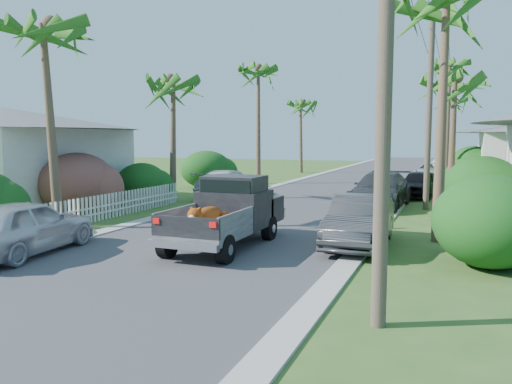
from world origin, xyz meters
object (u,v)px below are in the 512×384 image
at_px(parked_car_rn, 360,221).
at_px(utility_pole_a, 385,50).
at_px(palm_r_d, 454,100).
at_px(house_left, 3,161).
at_px(palm_l_c, 258,69).
at_px(parked_car_rd, 430,171).
at_px(palm_r_b, 455,79).
at_px(utility_pole_b, 429,106).
at_px(utility_pole_d, 444,124).
at_px(palm_l_d, 301,102).
at_px(parked_car_ln, 24,227).
at_px(palm_l_b, 172,80).
at_px(palm_r_c, 450,64).
at_px(parked_car_lf, 228,184).
at_px(parked_car_rm, 380,190).
at_px(parked_car_rf, 419,184).
at_px(utility_pole_c, 439,118).
at_px(pickup_truck, 231,211).
at_px(palm_l_a, 46,26).

height_order(parked_car_rn, utility_pole_a, utility_pole_a).
distance_m(palm_r_d, house_left, 38.61).
relative_size(palm_l_c, house_left, 1.02).
xyz_separation_m(parked_car_rn, parked_car_rd, (0.82, 26.12, -0.12)).
distance_m(palm_r_b, utility_pole_b, 2.61).
bearing_deg(utility_pole_d, palm_l_d, -143.36).
bearing_deg(palm_r_d, parked_car_ln, -104.82).
relative_size(palm_l_b, palm_r_c, 0.79).
height_order(parked_car_lf, palm_r_c, palm_r_c).
xyz_separation_m(parked_car_lf, utility_pole_b, (10.21, -1.02, 3.87)).
relative_size(parked_car_rm, house_left, 0.61).
relative_size(palm_l_d, house_left, 0.86).
relative_size(parked_car_rf, utility_pole_c, 0.47).
distance_m(parked_car_lf, palm_l_d, 20.86).
distance_m(palm_l_c, palm_r_d, 21.95).
bearing_deg(house_left, utility_pole_c, 48.47).
relative_size(parked_car_rn, palm_l_d, 0.58).
xyz_separation_m(pickup_truck, palm_l_d, (-7.03, 30.94, 5.43)).
xyz_separation_m(parked_car_rn, palm_l_c, (-10.18, 17.73, 7.17)).
xyz_separation_m(palm_l_a, utility_pole_a, (11.80, -5.00, -2.33)).
distance_m(palm_l_d, utility_pole_d, 15.19).
relative_size(parked_car_lf, utility_pole_a, 0.56).
bearing_deg(parked_car_rd, palm_r_c, -71.12).
relative_size(pickup_truck, parked_car_lf, 1.01).
xyz_separation_m(palm_l_c, palm_l_d, (-0.50, 12.00, -1.47)).
distance_m(palm_l_b, utility_pole_d, 33.42).
xyz_separation_m(parked_car_lf, utility_pole_d, (10.21, 28.98, 3.87)).
height_order(palm_l_b, utility_pole_c, utility_pole_c).
bearing_deg(palm_r_d, palm_r_b, -89.77).
distance_m(palm_l_a, palm_r_b, 17.57).
bearing_deg(parked_car_rd, parked_car_rn, -88.19).
bearing_deg(utility_pole_a, palm_l_b, 131.53).
relative_size(palm_l_a, utility_pole_a, 0.91).
relative_size(palm_l_a, utility_pole_d, 0.91).
distance_m(palm_l_c, utility_pole_a, 26.86).
xyz_separation_m(pickup_truck, parked_car_rd, (4.47, 27.34, -0.39)).
bearing_deg(utility_pole_a, parked_car_rm, 97.62).
relative_size(palm_l_b, palm_l_c, 0.80).
distance_m(parked_car_rf, palm_l_b, 14.19).
bearing_deg(parked_car_rn, parked_car_rf, 85.38).
height_order(palm_r_b, palm_r_d, palm_r_d).
height_order(palm_r_d, utility_pole_b, utility_pole_b).
bearing_deg(utility_pole_b, house_left, -162.12).
bearing_deg(parked_car_rf, utility_pole_c, 94.16).
height_order(pickup_truck, parked_car_ln, pickup_truck).
bearing_deg(palm_r_c, pickup_truck, -103.88).
height_order(palm_l_a, palm_r_d, palm_l_a).
bearing_deg(utility_pole_b, palm_l_d, 119.95).
bearing_deg(pickup_truck, utility_pole_d, 82.77).
bearing_deg(parked_car_rn, parked_car_ln, -152.50).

